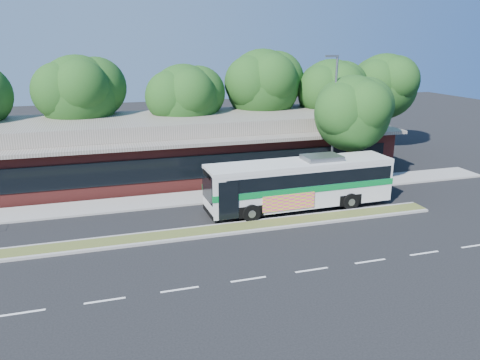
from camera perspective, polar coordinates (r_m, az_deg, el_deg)
The scene contains 12 objects.
ground at distance 25.03m, azimuth -2.50°, elevation -6.78°, with size 120.00×120.00×0.00m, color black.
median_strip at distance 25.53m, azimuth -2.84°, elevation -6.11°, with size 26.00×1.10×0.15m, color #465021.
sidewalk at distance 30.85m, azimuth -5.47°, elevation -2.16°, with size 44.00×2.60×0.12m, color gray.
plaza_building at distance 36.56m, azimuth -7.64°, elevation 4.10°, with size 33.20×11.20×4.45m.
lamp_post at distance 32.50m, azimuth 11.33°, elevation 7.36°, with size 0.93×0.18×9.07m.
tree_bg_b at distance 38.64m, azimuth -18.46°, elevation 10.10°, with size 6.69×6.00×9.00m.
tree_bg_c at distance 38.33m, azimuth -6.27°, elevation 9.96°, with size 6.24×5.60×8.26m.
tree_bg_d at distance 41.09m, azimuth 3.31°, elevation 11.62°, with size 6.91×6.20×9.37m.
tree_bg_e at distance 42.67m, azimuth 11.45°, elevation 10.60°, with size 6.47×5.80×8.50m.
tree_bg_f at distance 46.60m, azimuth 17.55°, elevation 11.03°, with size 6.69×6.00×8.92m.
transit_bus at distance 28.63m, azimuth 7.38°, elevation -0.02°, with size 11.67×2.96×3.26m.
sidewalk_tree at distance 33.49m, azimuth 13.98°, elevation 8.13°, with size 5.78×5.19×7.77m.
Camera 1 is at (-5.62, -22.30, 9.87)m, focal length 35.00 mm.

